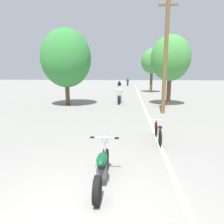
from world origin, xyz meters
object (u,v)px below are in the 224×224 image
object	(u,v)px
roadside_tree_left	(66,58)
motorcycle_rider_far	(128,83)
roadside_tree_right_near	(171,58)
utility_pole	(166,55)
motorcycle_foreground	(102,167)
motorcycle_rider_mid	(119,87)
motorcycle_rider_lead	(119,97)
roadside_tree_right_far	(152,61)
bicycle_parked	(158,132)

from	to	relation	value
roadside_tree_left	motorcycle_rider_far	world-z (taller)	roadside_tree_left
roadside_tree_right_near	motorcycle_rider_far	xyz separation A→B (m)	(-3.35, 21.94, -3.01)
utility_pole	motorcycle_foreground	xyz separation A→B (m)	(-2.72, -8.30, -3.13)
motorcycle_foreground	motorcycle_rider_far	distance (m)	33.52
utility_pole	roadside_tree_right_near	distance (m)	3.40
utility_pole	motorcycle_rider_mid	distance (m)	15.43
motorcycle_foreground	motorcycle_rider_lead	xyz separation A→B (m)	(-0.21, 12.26, 0.11)
motorcycle_rider_lead	utility_pole	bearing A→B (deg)	-53.44
roadside_tree_left	motorcycle_rider_lead	distance (m)	5.17
roadside_tree_right_far	bicycle_parked	bearing A→B (deg)	-95.11
motorcycle_rider_lead	roadside_tree_right_near	bearing A→B (deg)	-10.05
motorcycle_foreground	bicycle_parked	world-z (taller)	motorcycle_foreground
motorcycle_rider_far	bicycle_parked	world-z (taller)	motorcycle_rider_far
roadside_tree_right_near	motorcycle_foreground	world-z (taller)	roadside_tree_right_near
motorcycle_foreground	motorcycle_rider_far	size ratio (longest dim) A/B	0.97
bicycle_parked	roadside_tree_right_near	bearing A→B (deg)	77.07
roadside_tree_left	bicycle_parked	bearing A→B (deg)	-53.07
utility_pole	motorcycle_foreground	bearing A→B (deg)	-108.16
utility_pole	roadside_tree_right_far	distance (m)	13.00
motorcycle_rider_far	roadside_tree_right_far	bearing A→B (deg)	-76.10
roadside_tree_right_near	roadside_tree_left	size ratio (longest dim) A/B	0.92
roadside_tree_right_far	roadside_tree_left	world-z (taller)	roadside_tree_left
utility_pole	bicycle_parked	size ratio (longest dim) A/B	4.05
roadside_tree_right_near	motorcycle_rider_mid	bearing A→B (deg)	111.01
utility_pole	motorcycle_rider_far	bearing A→B (deg)	95.49
roadside_tree_right_far	motorcycle_rider_far	size ratio (longest dim) A/B	2.66
roadside_tree_right_far	bicycle_parked	distance (m)	18.64
motorcycle_rider_mid	bicycle_parked	world-z (taller)	motorcycle_rider_mid
roadside_tree_left	motorcycle_foreground	world-z (taller)	roadside_tree_left
bicycle_parked	motorcycle_rider_lead	bearing A→B (deg)	101.69
utility_pole	motorcycle_foreground	world-z (taller)	utility_pole
motorcycle_foreground	motorcycle_rider_lead	size ratio (longest dim) A/B	0.93
motorcycle_rider_far	roadside_tree_left	bearing A→B (deg)	-101.13
motorcycle_foreground	motorcycle_rider_lead	bearing A→B (deg)	90.99
utility_pole	roadside_tree_right_near	world-z (taller)	utility_pole
motorcycle_foreground	bicycle_parked	distance (m)	3.49
bicycle_parked	utility_pole	bearing A→B (deg)	78.92
motorcycle_rider_lead	motorcycle_rider_mid	bearing A→B (deg)	92.84
motorcycle_foreground	motorcycle_rider_lead	world-z (taller)	motorcycle_rider_lead
roadside_tree_right_far	motorcycle_rider_mid	xyz separation A→B (m)	(-4.07, 1.74, -3.30)
utility_pole	roadside_tree_right_near	xyz separation A→B (m)	(0.93, 3.27, 0.01)
motorcycle_rider_mid	bicycle_parked	distance (m)	20.13
motorcycle_rider_mid	motorcycle_rider_far	distance (m)	10.54
roadside_tree_left	motorcycle_foreground	size ratio (longest dim) A/B	2.92
utility_pole	bicycle_parked	xyz separation A→B (m)	(-1.03, -5.26, -3.20)
utility_pole	motorcycle_foreground	distance (m)	9.28
roadside_tree_right_far	roadside_tree_left	xyz separation A→B (m)	(-7.49, -10.45, -0.27)
utility_pole	motorcycle_rider_lead	bearing A→B (deg)	126.56
motorcycle_foreground	motorcycle_rider_mid	distance (m)	23.04
motorcycle_rider_mid	bicycle_parked	size ratio (longest dim) A/B	1.21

